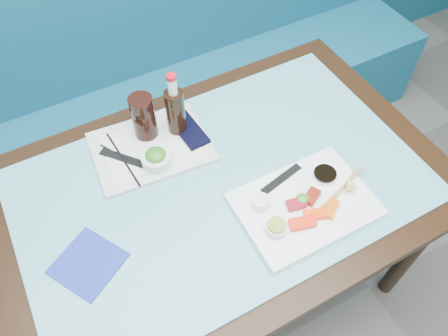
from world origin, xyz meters
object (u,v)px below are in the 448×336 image
cola_glass (144,117)px  cola_bottle_body (176,114)px  seaweed_bowl (156,159)px  dining_table (221,199)px  serving_tray (151,147)px  blue_napkin (88,263)px  booth_bench (139,103)px  sashimi_plate (305,205)px

cola_glass → cola_bottle_body: cola_bottle_body is taller
seaweed_bowl → cola_glass: cola_glass is taller
dining_table → seaweed_bowl: size_ratio=14.80×
dining_table → cola_glass: (-0.12, 0.29, 0.18)m
serving_tray → cola_glass: size_ratio=2.34×
cola_glass → blue_napkin: size_ratio=0.98×
serving_tray → blue_napkin: bearing=-131.5°
cola_bottle_body → cola_glass: bearing=162.2°
booth_bench → sashimi_plate: size_ratio=7.64×
blue_napkin → seaweed_bowl: bearing=36.3°
dining_table → cola_glass: 0.36m
cola_glass → blue_napkin: (-0.32, -0.35, -0.09)m
seaweed_bowl → cola_bottle_body: bearing=40.0°
serving_tray → blue_napkin: size_ratio=2.28×
booth_bench → blue_napkin: (-0.44, -0.90, 0.39)m
booth_bench → cola_bottle_body: (-0.03, -0.58, 0.47)m
sashimi_plate → seaweed_bowl: size_ratio=4.15×
seaweed_bowl → cola_glass: 0.14m
booth_bench → seaweed_bowl: size_ratio=31.72×
dining_table → sashimi_plate: sashimi_plate is taller
sashimi_plate → dining_table: bearing=133.2°
dining_table → cola_glass: bearing=113.5°
seaweed_bowl → cola_bottle_body: (0.12, 0.10, 0.06)m
blue_napkin → cola_glass: bearing=47.6°
dining_table → seaweed_bowl: 0.25m
dining_table → serving_tray: serving_tray is taller
cola_glass → blue_napkin: cola_glass is taller
seaweed_bowl → cola_glass: (0.02, 0.13, 0.06)m
cola_glass → blue_napkin: bearing=-132.4°
dining_table → blue_napkin: size_ratio=8.66×
serving_tray → seaweed_bowl: (-0.01, -0.07, 0.03)m
blue_napkin → serving_tray: bearing=43.6°
booth_bench → dining_table: (0.00, -0.84, 0.29)m
booth_bench → seaweed_bowl: bearing=-102.0°
sashimi_plate → cola_bottle_body: 0.50m
seaweed_bowl → serving_tray: bearing=82.4°
booth_bench → sashimi_plate: bearing=-80.3°
booth_bench → sashimi_plate: (0.18, -1.03, 0.39)m
dining_table → cola_glass: cola_glass is taller
sashimi_plate → serving_tray: sashimi_plate is taller
seaweed_bowl → blue_napkin: 0.37m
seaweed_bowl → sashimi_plate: bearing=-47.3°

